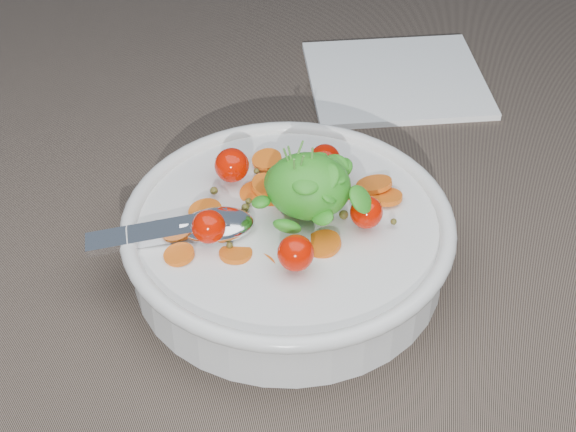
# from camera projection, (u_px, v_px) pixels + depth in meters

# --- Properties ---
(ground) EXTENTS (6.00, 6.00, 0.00)m
(ground) POSITION_uv_depth(u_px,v_px,m) (275.00, 241.00, 0.66)
(ground) COLOR brown
(ground) RESTS_ON ground
(bowl) EXTENTS (0.25, 0.23, 0.10)m
(bowl) POSITION_uv_depth(u_px,v_px,m) (288.00, 238.00, 0.63)
(bowl) COLOR white
(bowl) RESTS_ON ground
(napkin) EXTENTS (0.19, 0.18, 0.01)m
(napkin) POSITION_uv_depth(u_px,v_px,m) (396.00, 79.00, 0.83)
(napkin) COLOR white
(napkin) RESTS_ON ground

